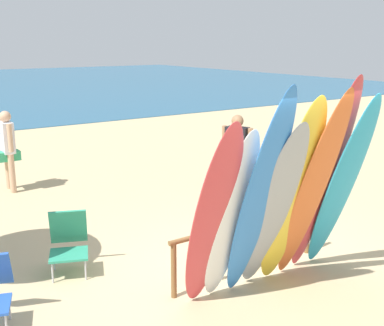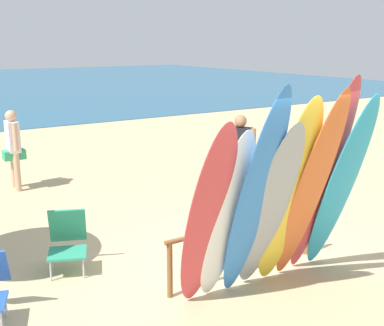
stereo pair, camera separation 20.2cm
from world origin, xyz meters
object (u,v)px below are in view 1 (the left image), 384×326
(surfboard_white_1, at_px, (231,218))
(surfboard_grey_3, at_px, (273,209))
(surfboard_blue_2, at_px, (259,198))
(surfboard_red_6, at_px, (324,179))
(surfboard_yellow_4, at_px, (292,195))
(beachgoer_photographing, at_px, (237,152))
(surfboard_orange_5, at_px, (312,189))
(surfboard_red_0, at_px, (213,219))
(beach_chair_red, at_px, (69,240))
(surfboard_rack, at_px, (248,234))
(surfboard_teal_7, at_px, (342,185))
(beachgoer_strolling, at_px, (8,145))

(surfboard_white_1, xyz_separation_m, surfboard_grey_3, (0.54, -0.12, 0.04))
(surfboard_blue_2, xyz_separation_m, surfboard_red_6, (1.19, 0.09, 0.02))
(surfboard_yellow_4, bearing_deg, beachgoer_photographing, 66.95)
(surfboard_orange_5, bearing_deg, surfboard_red_6, 22.91)
(surfboard_red_0, xyz_separation_m, surfboard_white_1, (0.28, 0.03, -0.06))
(surfboard_white_1, xyz_separation_m, beach_chair_red, (-1.24, 1.95, -0.65))
(surfboard_red_0, xyz_separation_m, surfboard_yellow_4, (1.10, -0.11, 0.11))
(surfboard_rack, bearing_deg, surfboard_grey_3, -104.29)
(surfboard_white_1, distance_m, beach_chair_red, 2.40)
(surfboard_rack, height_order, beachgoer_photographing, beachgoer_photographing)
(surfboard_yellow_4, height_order, beachgoer_photographing, surfboard_yellow_4)
(surfboard_blue_2, bearing_deg, surfboard_orange_5, -2.53)
(surfboard_grey_3, relative_size, surfboard_teal_7, 0.91)
(surfboard_rack, xyz_separation_m, beach_chair_red, (-1.94, 1.45, -0.14))
(surfboard_yellow_4, height_order, beachgoer_strolling, surfboard_yellow_4)
(beachgoer_strolling, distance_m, beachgoer_photographing, 4.72)
(surfboard_orange_5, bearing_deg, surfboard_blue_2, -178.34)
(surfboard_red_6, xyz_separation_m, beach_chair_red, (-2.68, 2.06, -0.92))
(surfboard_orange_5, distance_m, beach_chair_red, 3.30)
(surfboard_blue_2, bearing_deg, beachgoer_photographing, 53.91)
(surfboard_grey_3, distance_m, surfboard_red_6, 0.93)
(surfboard_orange_5, relative_size, beach_chair_red, 3.31)
(surfboard_blue_2, height_order, surfboard_teal_7, surfboard_blue_2)
(surfboard_rack, xyz_separation_m, beachgoer_strolling, (-1.61, 5.71, 0.40))
(surfboard_red_0, distance_m, surfboard_white_1, 0.29)
(surfboard_red_6, bearing_deg, surfboard_yellow_4, -177.21)
(surfboard_white_1, distance_m, surfboard_yellow_4, 0.85)
(beachgoer_photographing, bearing_deg, surfboard_red_0, -67.94)
(surfboard_red_0, height_order, surfboard_orange_5, surfboard_orange_5)
(surfboard_yellow_4, xyz_separation_m, beachgoer_strolling, (-1.72, 6.36, -0.28))
(surfboard_rack, height_order, surfboard_teal_7, surfboard_teal_7)
(surfboard_rack, height_order, surfboard_red_0, surfboard_red_0)
(surfboard_rack, xyz_separation_m, surfboard_yellow_4, (0.11, -0.65, 0.69))
(surfboard_white_1, xyz_separation_m, surfboard_yellow_4, (0.82, -0.14, 0.17))
(surfboard_rack, distance_m, surfboard_white_1, 1.01)
(beachgoer_strolling, bearing_deg, surfboard_orange_5, -161.86)
(beachgoer_strolling, height_order, beachgoer_photographing, beachgoer_photographing)
(surfboard_orange_5, height_order, beachgoer_strolling, surfboard_orange_5)
(surfboard_orange_5, xyz_separation_m, beach_chair_red, (-2.33, 2.18, -0.86))
(surfboard_blue_2, relative_size, beachgoer_strolling, 1.66)
(surfboard_red_6, height_order, beach_chair_red, surfboard_red_6)
(surfboard_red_0, relative_size, beachgoer_strolling, 1.42)
(surfboard_grey_3, distance_m, beachgoer_strolling, 6.50)
(beachgoer_strolling, bearing_deg, surfboard_teal_7, -157.15)
(surfboard_red_0, relative_size, surfboard_grey_3, 1.00)
(surfboard_rack, bearing_deg, surfboard_teal_7, -35.47)
(surfboard_rack, bearing_deg, surfboard_orange_5, -61.75)
(surfboard_red_0, bearing_deg, beachgoer_photographing, 45.27)
(surfboard_yellow_4, bearing_deg, surfboard_white_1, 175.88)
(surfboard_red_0, relative_size, surfboard_yellow_4, 0.91)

